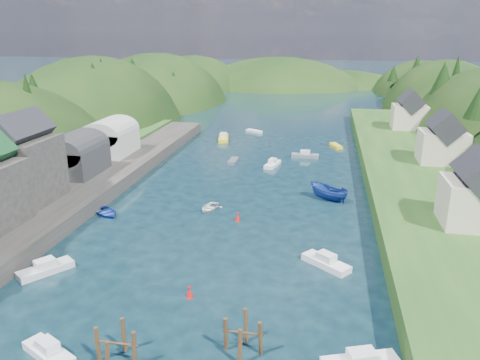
% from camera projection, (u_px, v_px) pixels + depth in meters
% --- Properties ---
extents(ground, '(600.00, 600.00, 0.00)m').
position_uv_depth(ground, '(263.00, 164.00, 82.66)').
color(ground, black).
rests_on(ground, ground).
extents(hillside_left, '(44.00, 245.56, 52.00)m').
position_uv_depth(hillside_left, '(97.00, 159.00, 116.33)').
color(hillside_left, black).
rests_on(hillside_left, ground).
extents(far_hills, '(103.00, 68.00, 44.00)m').
position_uv_depth(far_hills, '(304.00, 111.00, 201.79)').
color(far_hills, black).
rests_on(far_hills, ground).
extents(hill_trees, '(90.22, 153.37, 12.17)m').
position_uv_depth(hill_trees, '(277.00, 91.00, 92.25)').
color(hill_trees, black).
rests_on(hill_trees, ground).
extents(quay_left, '(12.00, 110.00, 2.00)m').
position_uv_depth(quay_left, '(40.00, 211.00, 58.45)').
color(quay_left, '#2D2B28').
rests_on(quay_left, ground).
extents(boat_sheds, '(7.00, 21.00, 7.50)m').
position_uv_depth(boat_sheds, '(94.00, 143.00, 75.26)').
color(boat_sheds, '#2D2D30').
rests_on(boat_sheds, quay_left).
extents(terrace_right, '(16.00, 120.00, 2.40)m').
position_uv_depth(terrace_right, '(422.00, 183.00, 68.59)').
color(terrace_right, '#234719').
rests_on(terrace_right, ground).
extents(right_bank_cottages, '(9.00, 59.24, 8.41)m').
position_uv_depth(right_bank_cottages, '(436.00, 140.00, 74.44)').
color(right_bank_cottages, beige).
rests_on(right_bank_cottages, terrace_right).
extents(piling_cluster_near, '(3.29, 3.06, 3.35)m').
position_uv_depth(piling_cluster_near, '(116.00, 349.00, 33.07)').
color(piling_cluster_near, '#382314').
rests_on(piling_cluster_near, ground).
extents(piling_cluster_far, '(3.10, 2.90, 3.37)m').
position_uv_depth(piling_cluster_far, '(243.00, 339.00, 34.18)').
color(piling_cluster_far, '#382314').
rests_on(piling_cluster_far, ground).
extents(channel_buoy_near, '(0.70, 0.70, 1.10)m').
position_uv_depth(channel_buoy_near, '(190.00, 292.00, 41.42)').
color(channel_buoy_near, '#B2100E').
rests_on(channel_buoy_near, ground).
extents(channel_buoy_far, '(0.70, 0.70, 1.10)m').
position_uv_depth(channel_buoy_far, '(238.00, 217.00, 58.01)').
color(channel_buoy_far, '#B2100E').
rests_on(channel_buoy_far, ground).
extents(moored_boats, '(36.09, 89.83, 2.30)m').
position_uv_depth(moored_boats, '(217.00, 226.00, 54.95)').
color(moored_boats, yellow).
rests_on(moored_boats, ground).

